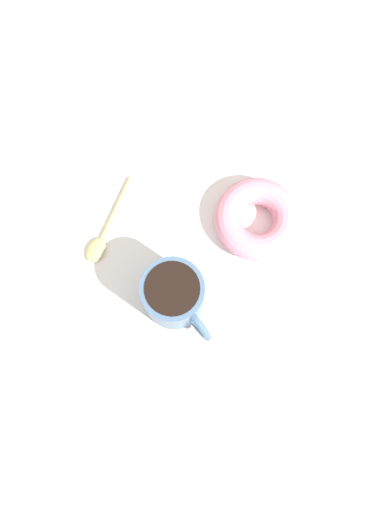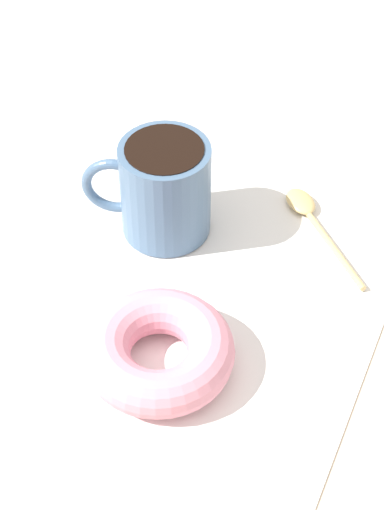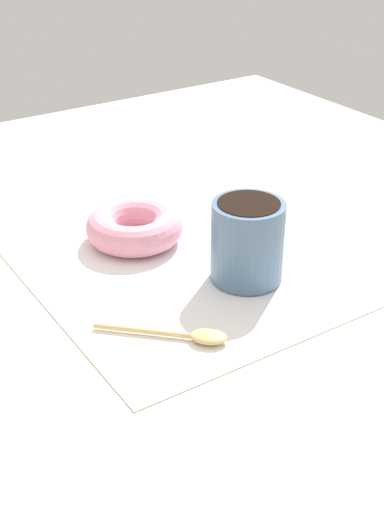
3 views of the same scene
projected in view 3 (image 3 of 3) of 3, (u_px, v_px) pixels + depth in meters
The scene contains 5 objects.
ground_plane at pixel (165, 280), 80.28cm from camera, with size 120.00×120.00×2.00cm, color beige.
napkin at pixel (192, 273), 79.49cm from camera, with size 33.02×33.02×0.30cm, color white.
coffee_cup at pixel (249, 239), 76.32cm from camera, with size 7.88×11.11×8.99cm.
donut at pixel (135, 227), 85.04cm from camera, with size 11.64×11.64×3.66cm, color pink.
spoon at pixel (190, 335), 68.20cm from camera, with size 10.30×10.51×0.90cm.
Camera 3 is at (58.93, -35.39, 40.67)cm, focal length 50.00 mm.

